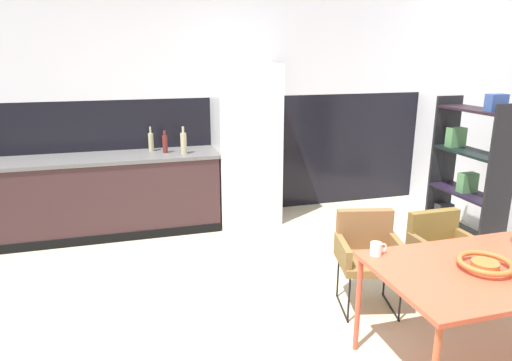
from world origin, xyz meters
TOP-DOWN VIEW (x-y plane):
  - ground_plane at (0.00, 0.00)m, footprint 7.82×7.82m
  - back_wall_splashback_dark at (0.00, 2.81)m, footprint 6.02×0.12m
  - back_wall_panel_upper at (0.00, 2.81)m, footprint 6.02×0.12m
  - kitchen_counter at (-1.45, 2.45)m, footprint 2.84×0.63m
  - refrigerator_column at (0.34, 2.45)m, footprint 0.74×0.60m
  - armchair_near_window at (0.77, 0.26)m, footprint 0.57×0.57m
  - armchair_far_side at (1.41, 0.18)m, footprint 0.49×0.47m
  - fruit_bowl at (1.02, -0.68)m, footprint 0.33×0.33m
  - mug_dark_espresso at (0.49, -0.32)m, footprint 0.12×0.07m
  - bottle_wine_green at (-0.76, 2.60)m, footprint 0.06×0.06m
  - bottle_spice_small at (-0.61, 2.45)m, footprint 0.06×0.06m
  - bottle_oil_tall at (-0.41, 2.34)m, footprint 0.07×0.07m
  - open_shelf_unit at (2.19, 0.87)m, footprint 0.30×0.81m

SIDE VIEW (x-z plane):
  - ground_plane at x=0.00m, z-range 0.00..0.00m
  - kitchen_counter at x=-1.45m, z-range 0.00..0.91m
  - armchair_far_side at x=1.41m, z-range 0.11..0.84m
  - armchair_near_window at x=0.77m, z-range 0.12..0.90m
  - back_wall_splashback_dark at x=0.00m, z-range 0.00..1.49m
  - fruit_bowl at x=1.02m, z-range 0.74..0.80m
  - mug_dark_espresso at x=0.49m, z-range 0.73..0.82m
  - open_shelf_unit at x=2.19m, z-range 0.02..1.68m
  - refrigerator_column at x=0.34m, z-range 0.00..1.89m
  - bottle_spice_small at x=-0.61m, z-range 0.89..1.14m
  - bottle_wine_green at x=-0.76m, z-range 0.88..1.16m
  - bottle_oil_tall at x=-0.41m, z-range 0.88..1.19m
  - back_wall_panel_upper at x=0.00m, z-range 1.49..2.98m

